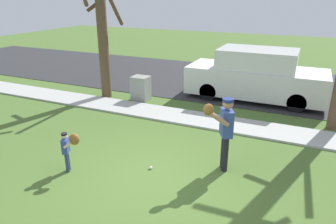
{
  "coord_description": "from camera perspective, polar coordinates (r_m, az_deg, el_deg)",
  "views": [
    {
      "loc": [
        2.79,
        -5.23,
        3.78
      ],
      "look_at": [
        -0.23,
        1.46,
        1.0
      ],
      "focal_mm": 33.57,
      "sensor_mm": 36.0,
      "label": 1
    }
  ],
  "objects": [
    {
      "name": "parked_van_white",
      "position": [
        12.21,
        15.66,
        6.35
      ],
      "size": [
        5.0,
        1.95,
        1.88
      ],
      "color": "silver",
      "rests_on": "road_surface"
    },
    {
      "name": "person_child",
      "position": [
        7.24,
        -17.62,
        -5.88
      ],
      "size": [
        0.52,
        0.3,
        0.99
      ],
      "rotation": [
        0.0,
        0.0,
        0.45
      ],
      "color": "navy",
      "rests_on": "ground"
    },
    {
      "name": "utility_cabinet",
      "position": [
        11.8,
        -4.96,
        4.3
      ],
      "size": [
        0.63,
        0.53,
        0.91
      ],
      "primitive_type": "cube",
      "color": "gray",
      "rests_on": "ground"
    },
    {
      "name": "street_tree_far",
      "position": [
        12.01,
        -11.89,
        14.64
      ],
      "size": [
        1.84,
        1.88,
        4.86
      ],
      "color": "brown",
      "rests_on": "ground"
    },
    {
      "name": "person_adult",
      "position": [
        6.95,
        10.24,
        -2.63
      ],
      "size": [
        0.62,
        0.81,
        1.7
      ],
      "rotation": [
        0.0,
        0.0,
        -2.69
      ],
      "color": "black",
      "rests_on": "ground"
    },
    {
      "name": "baseball",
      "position": [
        7.32,
        -3.16,
        -10.04
      ],
      "size": [
        0.07,
        0.07,
        0.07
      ],
      "primitive_type": "sphere",
      "color": "white",
      "rests_on": "ground"
    },
    {
      "name": "road_surface",
      "position": [
        14.6,
        12.47,
        5.29
      ],
      "size": [
        36.0,
        6.8,
        0.02
      ],
      "primitive_type": "cube",
      "color": "#2D2D30",
      "rests_on": "ground"
    },
    {
      "name": "ground_plane",
      "position": [
        9.91,
        6.05,
        -1.8
      ],
      "size": [
        48.0,
        48.0,
        0.0
      ],
      "primitive_type": "plane",
      "color": "#4C6B2D"
    },
    {
      "name": "sidewalk_strip",
      "position": [
        9.99,
        6.24,
        -1.44
      ],
      "size": [
        36.0,
        1.2,
        0.06
      ],
      "primitive_type": "cube",
      "color": "#B2B2AD",
      "rests_on": "ground"
    }
  ]
}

